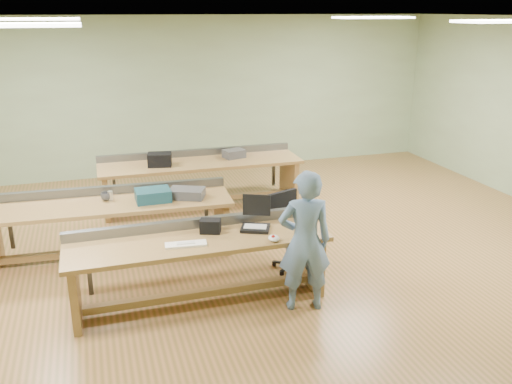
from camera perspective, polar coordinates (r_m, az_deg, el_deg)
floor at (r=7.42m, az=-0.77°, el=-5.95°), size 10.00×10.00×0.00m
ceiling at (r=6.74m, az=-0.89°, el=17.90°), size 10.00×10.00×0.00m
wall_back at (r=10.76m, az=-7.01°, el=10.03°), size 10.00×0.04×3.00m
wall_front at (r=3.50m, az=18.44°, el=-9.37°), size 10.00×0.04×3.00m
fluor_panels at (r=6.74m, az=-0.89°, el=17.65°), size 6.20×3.50×0.03m
workbench_front at (r=5.97m, az=-6.06°, el=-6.55°), size 2.82×0.76×0.86m
workbench_mid at (r=7.25m, az=-14.99°, el=-2.40°), size 3.12×0.99×0.86m
workbench_back at (r=8.92m, az=-5.85°, el=2.12°), size 3.27×0.92×0.86m
person at (r=5.73m, az=5.16°, el=-5.20°), size 0.63×0.48×1.56m
laptop_base at (r=6.07m, az=-0.07°, el=-3.82°), size 0.39×0.36×0.03m
laptop_screen at (r=6.10m, az=0.06°, el=-1.38°), size 0.29×0.14×0.25m
keyboard at (r=5.72m, az=-7.39°, el=-5.50°), size 0.44×0.19×0.02m
trackball_mouse at (r=5.78m, az=1.89°, el=-4.88°), size 0.15×0.16×0.06m
camera_bag at (r=5.99m, az=-4.83°, el=-3.60°), size 0.26×0.21×0.15m
task_chair at (r=6.78m, az=3.62°, el=-5.20°), size 0.67×0.67×0.96m
parts_bin_teal at (r=7.07m, az=-10.80°, el=-0.33°), size 0.44×0.34×0.15m
parts_bin_grey at (r=7.13m, az=-7.29°, el=-0.13°), size 0.52×0.44×0.12m
mug at (r=7.24m, az=-15.50°, el=-0.45°), size 0.18×0.18×0.11m
drinks_can at (r=7.23m, az=-15.09°, el=-0.38°), size 0.08×0.08×0.12m
storage_box_back at (r=8.65m, az=-10.11°, el=3.38°), size 0.41×0.32×0.21m
tray_back at (r=9.02m, az=-2.33°, el=4.06°), size 0.38×0.32×0.13m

